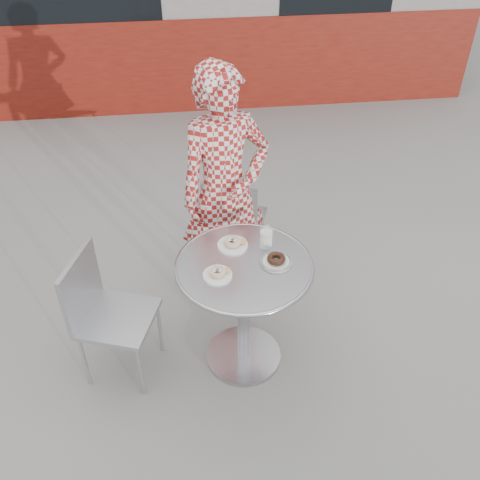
{
  "coord_description": "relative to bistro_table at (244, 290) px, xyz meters",
  "views": [
    {
      "loc": [
        -0.31,
        -2.09,
        2.61
      ],
      "look_at": [
        -0.04,
        0.15,
        0.82
      ],
      "focal_mm": 40.0,
      "sensor_mm": 36.0,
      "label": 1
    }
  ],
  "objects": [
    {
      "name": "chair_left",
      "position": [
        -0.72,
        0.02,
        -0.32
      ],
      "size": [
        0.5,
        0.5,
        0.82
      ],
      "rotation": [
        0.0,
        0.0,
        1.24
      ],
      "color": "#A6A9AE",
      "rests_on": "ground"
    },
    {
      "name": "bistro_table",
      "position": [
        0.0,
        0.0,
        0.0
      ],
      "size": [
        0.75,
        0.75,
        0.76
      ],
      "rotation": [
        0.0,
        0.0,
        -0.12
      ],
      "color": "silver",
      "rests_on": "ground"
    },
    {
      "name": "plate_far",
      "position": [
        -0.04,
        0.16,
        0.2
      ],
      "size": [
        0.17,
        0.17,
        0.04
      ],
      "rotation": [
        0.0,
        0.0,
        -0.42
      ],
      "color": "white",
      "rests_on": "bistro_table"
    },
    {
      "name": "ground",
      "position": [
        0.03,
        -0.02,
        -0.57
      ],
      "size": [
        60.0,
        60.0,
        0.0
      ],
      "primitive_type": "plane",
      "color": "gray",
      "rests_on": "ground"
    },
    {
      "name": "seated_person",
      "position": [
        -0.04,
        0.65,
        0.23
      ],
      "size": [
        0.67,
        0.54,
        1.6
      ],
      "primitive_type": "imported",
      "rotation": [
        0.0,
        0.0,
        0.3
      ],
      "color": "maroon",
      "rests_on": "ground"
    },
    {
      "name": "plate_near",
      "position": [
        -0.15,
        -0.07,
        0.2
      ],
      "size": [
        0.15,
        0.15,
        0.04
      ],
      "rotation": [
        0.0,
        0.0,
        -0.22
      ],
      "color": "white",
      "rests_on": "bistro_table"
    },
    {
      "name": "plate_checker",
      "position": [
        0.17,
        -0.0,
        0.2
      ],
      "size": [
        0.17,
        0.17,
        0.04
      ],
      "rotation": [
        0.0,
        0.0,
        0.44
      ],
      "color": "white",
      "rests_on": "bistro_table"
    },
    {
      "name": "chair_far",
      "position": [
        0.06,
        0.87,
        -0.33
      ],
      "size": [
        0.48,
        0.49,
        0.79
      ],
      "rotation": [
        0.0,
        0.0,
        2.77
      ],
      "color": "#A6A9AE",
      "rests_on": "ground"
    },
    {
      "name": "milk_cup",
      "position": [
        0.14,
        0.14,
        0.24
      ],
      "size": [
        0.07,
        0.07,
        0.12
      ],
      "rotation": [
        0.0,
        0.0,
        -0.2
      ],
      "color": "white",
      "rests_on": "bistro_table"
    }
  ]
}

